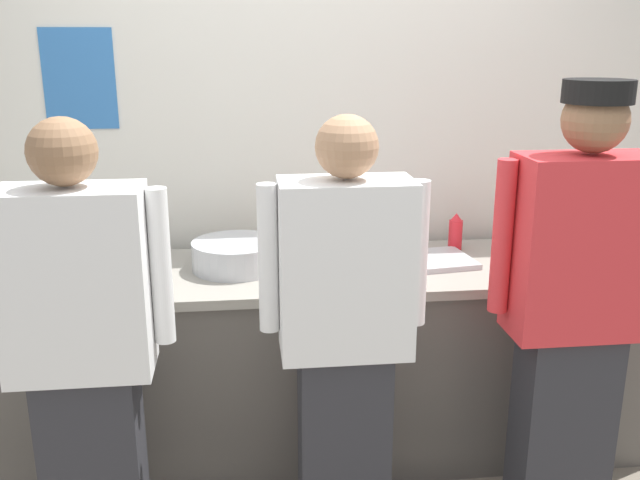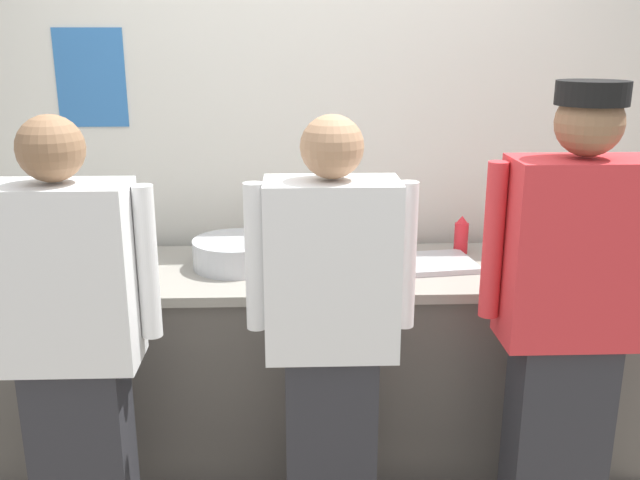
{
  "view_description": "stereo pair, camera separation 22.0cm",
  "coord_description": "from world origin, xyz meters",
  "px_view_note": "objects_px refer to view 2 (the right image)",
  "views": [
    {
      "loc": [
        -0.31,
        -2.45,
        1.83
      ],
      "look_at": [
        0.01,
        0.39,
        1.0
      ],
      "focal_mm": 38.84,
      "sensor_mm": 36.0,
      "label": 1
    },
    {
      "loc": [
        -0.09,
        -2.46,
        1.83
      ],
      "look_at": [
        0.01,
        0.39,
        1.0
      ],
      "focal_mm": 38.84,
      "sensor_mm": 36.0,
      "label": 2
    }
  ],
  "objects_px": {
    "sheet_tray": "(415,264)",
    "deli_cup": "(141,246)",
    "squeeze_bottle_primary": "(321,248)",
    "squeeze_bottle_spare": "(538,242)",
    "chef_near_left": "(72,343)",
    "mixing_bowl_steel": "(237,253)",
    "plate_stack_front": "(65,264)",
    "ramekin_yellow_sauce": "(16,271)",
    "ramekin_orange_sauce": "(143,261)",
    "ramekin_green_sauce": "(564,263)",
    "squeeze_bottle_secondary": "(461,235)",
    "ramekin_red_sauce": "(609,262)",
    "chef_far_right": "(568,314)",
    "chef_center": "(331,332)"
  },
  "relations": [
    {
      "from": "sheet_tray",
      "to": "deli_cup",
      "type": "xyz_separation_m",
      "value": [
        -1.21,
        0.18,
        0.04
      ]
    },
    {
      "from": "squeeze_bottle_primary",
      "to": "squeeze_bottle_spare",
      "type": "bearing_deg",
      "value": 2.92
    },
    {
      "from": "chef_near_left",
      "to": "squeeze_bottle_spare",
      "type": "height_order",
      "value": "chef_near_left"
    },
    {
      "from": "mixing_bowl_steel",
      "to": "sheet_tray",
      "type": "relative_size",
      "value": 0.74
    },
    {
      "from": "plate_stack_front",
      "to": "ramekin_yellow_sauce",
      "type": "distance_m",
      "value": 0.19
    },
    {
      "from": "chef_near_left",
      "to": "sheet_tray",
      "type": "xyz_separation_m",
      "value": [
        1.27,
        0.67,
        0.04
      ]
    },
    {
      "from": "ramekin_yellow_sauce",
      "to": "squeeze_bottle_primary",
      "type": "bearing_deg",
      "value": 2.39
    },
    {
      "from": "mixing_bowl_steel",
      "to": "deli_cup",
      "type": "xyz_separation_m",
      "value": [
        -0.44,
        0.15,
        -0.01
      ]
    },
    {
      "from": "squeeze_bottle_spare",
      "to": "ramekin_yellow_sauce",
      "type": "height_order",
      "value": "squeeze_bottle_spare"
    },
    {
      "from": "sheet_tray",
      "to": "ramekin_orange_sauce",
      "type": "xyz_separation_m",
      "value": [
        -1.18,
        0.05,
        0.01
      ]
    },
    {
      "from": "ramekin_orange_sauce",
      "to": "ramekin_green_sauce",
      "type": "bearing_deg",
      "value": -3.38
    },
    {
      "from": "squeeze_bottle_primary",
      "to": "mixing_bowl_steel",
      "type": "bearing_deg",
      "value": 172.21
    },
    {
      "from": "squeeze_bottle_secondary",
      "to": "ramekin_orange_sauce",
      "type": "xyz_separation_m",
      "value": [
        -1.42,
        -0.14,
        -0.06
      ]
    },
    {
      "from": "ramekin_orange_sauce",
      "to": "deli_cup",
      "type": "relative_size",
      "value": 0.88
    },
    {
      "from": "sheet_tray",
      "to": "squeeze_bottle_spare",
      "type": "distance_m",
      "value": 0.55
    },
    {
      "from": "ramekin_orange_sauce",
      "to": "ramekin_red_sauce",
      "type": "height_order",
      "value": "ramekin_orange_sauce"
    },
    {
      "from": "chef_near_left",
      "to": "deli_cup",
      "type": "relative_size",
      "value": 15.37
    },
    {
      "from": "squeeze_bottle_primary",
      "to": "ramekin_yellow_sauce",
      "type": "relative_size",
      "value": 2.41
    },
    {
      "from": "ramekin_orange_sauce",
      "to": "chef_far_right",
      "type": "bearing_deg",
      "value": -22.72
    },
    {
      "from": "chef_center",
      "to": "mixing_bowl_steel",
      "type": "relative_size",
      "value": 4.24
    },
    {
      "from": "squeeze_bottle_primary",
      "to": "ramekin_red_sauce",
      "type": "distance_m",
      "value": 1.25
    },
    {
      "from": "squeeze_bottle_secondary",
      "to": "deli_cup",
      "type": "relative_size",
      "value": 1.68
    },
    {
      "from": "deli_cup",
      "to": "ramekin_orange_sauce",
      "type": "bearing_deg",
      "value": -75.25
    },
    {
      "from": "chef_near_left",
      "to": "sheet_tray",
      "type": "distance_m",
      "value": 1.43
    },
    {
      "from": "sheet_tray",
      "to": "deli_cup",
      "type": "relative_size",
      "value": 4.89
    },
    {
      "from": "squeeze_bottle_primary",
      "to": "ramekin_green_sauce",
      "type": "relative_size",
      "value": 1.89
    },
    {
      "from": "chef_center",
      "to": "squeeze_bottle_spare",
      "type": "distance_m",
      "value": 1.14
    },
    {
      "from": "ramekin_yellow_sauce",
      "to": "chef_far_right",
      "type": "bearing_deg",
      "value": -14.69
    },
    {
      "from": "chef_near_left",
      "to": "ramekin_red_sauce",
      "type": "bearing_deg",
      "value": 16.9
    },
    {
      "from": "chef_far_right",
      "to": "ramekin_yellow_sauce",
      "type": "distance_m",
      "value": 2.18
    },
    {
      "from": "ramekin_green_sauce",
      "to": "deli_cup",
      "type": "xyz_separation_m",
      "value": [
        -1.84,
        0.24,
        0.03
      ]
    },
    {
      "from": "mixing_bowl_steel",
      "to": "squeeze_bottle_secondary",
      "type": "relative_size",
      "value": 2.14
    },
    {
      "from": "chef_near_left",
      "to": "ramekin_orange_sauce",
      "type": "bearing_deg",
      "value": 82.79
    },
    {
      "from": "chef_near_left",
      "to": "chef_center",
      "type": "distance_m",
      "value": 0.88
    },
    {
      "from": "ramekin_orange_sauce",
      "to": "ramekin_yellow_sauce",
      "type": "height_order",
      "value": "ramekin_yellow_sauce"
    },
    {
      "from": "chef_center",
      "to": "ramekin_orange_sauce",
      "type": "distance_m",
      "value": 1.02
    },
    {
      "from": "sheet_tray",
      "to": "mixing_bowl_steel",
      "type": "bearing_deg",
      "value": 177.58
    },
    {
      "from": "squeeze_bottle_spare",
      "to": "deli_cup",
      "type": "height_order",
      "value": "squeeze_bottle_spare"
    },
    {
      "from": "squeeze_bottle_primary",
      "to": "squeeze_bottle_secondary",
      "type": "distance_m",
      "value": 0.68
    },
    {
      "from": "sheet_tray",
      "to": "squeeze_bottle_secondary",
      "type": "distance_m",
      "value": 0.32
    },
    {
      "from": "mixing_bowl_steel",
      "to": "ramekin_orange_sauce",
      "type": "xyz_separation_m",
      "value": [
        -0.41,
        0.02,
        -0.04
      ]
    },
    {
      "from": "squeeze_bottle_spare",
      "to": "ramekin_red_sauce",
      "type": "distance_m",
      "value": 0.32
    },
    {
      "from": "squeeze_bottle_spare",
      "to": "ramekin_red_sauce",
      "type": "relative_size",
      "value": 2.25
    },
    {
      "from": "ramekin_yellow_sauce",
      "to": "chef_near_left",
      "type": "bearing_deg",
      "value": -55.85
    },
    {
      "from": "sheet_tray",
      "to": "chef_center",
      "type": "bearing_deg",
      "value": -123.26
    },
    {
      "from": "sheet_tray",
      "to": "ramekin_yellow_sauce",
      "type": "relative_size",
      "value": 6.17
    },
    {
      "from": "mixing_bowl_steel",
      "to": "squeeze_bottle_primary",
      "type": "distance_m",
      "value": 0.37
    },
    {
      "from": "ramekin_red_sauce",
      "to": "deli_cup",
      "type": "bearing_deg",
      "value": 174.27
    },
    {
      "from": "squeeze_bottle_spare",
      "to": "ramekin_yellow_sauce",
      "type": "relative_size",
      "value": 2.43
    },
    {
      "from": "chef_center",
      "to": "squeeze_bottle_spare",
      "type": "height_order",
      "value": "chef_center"
    }
  ]
}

